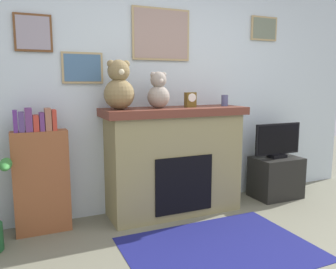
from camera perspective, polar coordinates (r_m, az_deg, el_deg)
The scene contains 10 objects.
back_wall at distance 3.81m, azimuth -0.25°, elevation 7.49°, with size 5.20×0.15×2.60m.
fireplace at distance 3.61m, azimuth 1.04°, elevation -4.33°, with size 1.51×0.54×1.13m.
bookshelf at distance 3.35m, azimuth -20.51°, elevation -6.63°, with size 0.49×0.16×1.17m.
tv_stand at distance 4.37m, azimuth 17.64°, elevation -6.84°, with size 0.57×0.40×0.49m, color black.
television at distance 4.27m, azimuth 17.93°, elevation -1.05°, with size 0.64×0.14×0.41m.
area_rug at distance 3.05m, azimuth 8.67°, elevation -18.39°, with size 1.56×1.12×0.01m, color navy.
candle_jar at distance 3.80m, azimuth 9.48°, elevation 5.65°, with size 0.07×0.07×0.12m, color #4C517A.
mantel_clock at distance 3.58m, azimuth 3.77°, elevation 5.85°, with size 0.11×0.08×0.15m.
teddy_bear_tan at distance 3.30m, azimuth -8.22°, elevation 7.85°, with size 0.29×0.29×0.47m.
teddy_bear_grey at distance 3.43m, azimuth -1.61°, elevation 7.17°, with size 0.23×0.23×0.37m.
Camera 1 is at (-1.53, -1.49, 1.39)m, focal length 36.33 mm.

